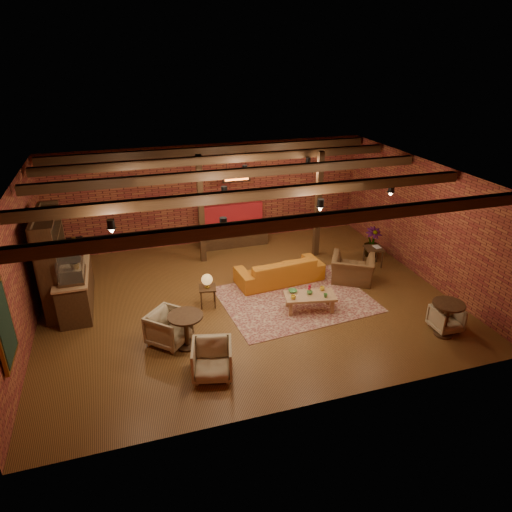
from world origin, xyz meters
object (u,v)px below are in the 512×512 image
object	(u,v)px
armchair_a	(169,326)
armchair_far	(447,318)
sofa	(279,270)
side_table_lamp	(207,282)
side_table_book	(374,249)
round_table_right	(447,314)
armchair_right	(353,265)
plant_tall	(376,214)
coffee_table	(309,296)
round_table_left	(186,326)
armchair_b	(212,358)

from	to	relation	value
armchair_a	armchair_far	world-z (taller)	armchair_a
sofa	side_table_lamp	bearing A→B (deg)	12.20
armchair_a	side_table_book	distance (m)	6.57
armchair_a	round_table_right	xyz separation A→B (m)	(5.89, -1.52, 0.14)
armchair_right	armchair_far	distance (m)	2.90
sofa	plant_tall	xyz separation A→B (m)	(3.27, 0.73, 1.03)
coffee_table	armchair_right	bearing A→B (deg)	31.15
side_table_lamp	side_table_book	world-z (taller)	side_table_lamp
armchair_far	coffee_table	bearing A→B (deg)	147.67
coffee_table	plant_tall	xyz separation A→B (m)	(3.09, 2.35, 1.00)
coffee_table	round_table_left	world-z (taller)	round_table_left
sofa	side_table_lamp	size ratio (longest dim) A/B	2.74
round_table_right	armchair_right	bearing A→B (deg)	104.31
sofa	round_table_right	bearing A→B (deg)	121.58
round_table_left	plant_tall	size ratio (longest dim) A/B	0.28
round_table_left	armchair_a	bearing A→B (deg)	141.85
side_table_lamp	round_table_left	bearing A→B (deg)	-116.69
side_table_lamp	sofa	bearing A→B (deg)	17.79
side_table_lamp	round_table_left	world-z (taller)	side_table_lamp
armchair_right	armchair_far	bearing A→B (deg)	139.30
armchair_right	coffee_table	bearing A→B (deg)	62.10
side_table_lamp	armchair_b	distance (m)	2.68
coffee_table	armchair_a	world-z (taller)	armchair_a
side_table_book	armchair_b	bearing A→B (deg)	-148.06
coffee_table	armchair_a	size ratio (longest dim) A/B	1.63
side_table_lamp	armchair_right	xyz separation A→B (m)	(4.04, 0.10, -0.17)
armchair_a	round_table_left	bearing A→B (deg)	-84.72
armchair_a	armchair_b	size ratio (longest dim) A/B	1.02
armchair_right	plant_tall	xyz separation A→B (m)	(1.37, 1.31, 0.89)
round_table_left	round_table_right	bearing A→B (deg)	-12.80
plant_tall	armchair_b	bearing A→B (deg)	-145.38
sofa	plant_tall	size ratio (longest dim) A/B	0.86
round_table_left	side_table_lamp	bearing A→B (deg)	63.31
side_table_book	armchair_far	xyz separation A→B (m)	(-0.16, -3.48, -0.21)
coffee_table	round_table_left	xyz separation A→B (m)	(-3.09, -0.61, 0.15)
armchair_b	armchair_far	world-z (taller)	armchair_b
round_table_right	sofa	bearing A→B (deg)	127.17
armchair_far	armchair_a	bearing A→B (deg)	167.96
round_table_left	armchair_a	distance (m)	0.44
armchair_right	side_table_book	distance (m)	1.30
armchair_right	round_table_right	bearing A→B (deg)	135.25
round_table_left	armchair_a	world-z (taller)	armchair_a
round_table_left	side_table_book	xyz separation A→B (m)	(5.89, 2.38, -0.01)
side_table_lamp	plant_tall	size ratio (longest dim) A/B	0.31
armchair_b	side_table_book	distance (m)	6.56
armchair_right	plant_tall	bearing A→B (deg)	-105.21
side_table_lamp	round_table_right	size ratio (longest dim) A/B	1.07
side_table_book	round_table_right	size ratio (longest dim) A/B	0.72
side_table_lamp	round_table_right	world-z (taller)	side_table_lamp
armchair_right	round_table_right	distance (m)	3.00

